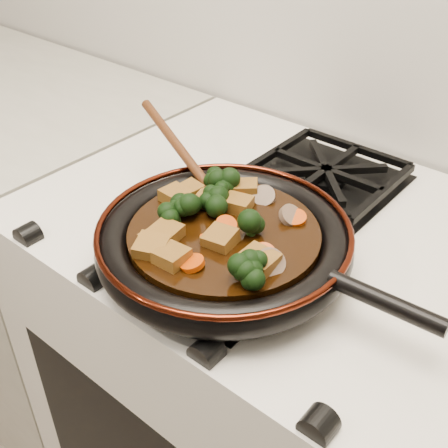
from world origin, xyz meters
The scene contains 34 objects.
stove centered at (0.00, 1.69, 0.45)m, with size 0.76×0.60×0.90m, color white.
burner_grate_front centered at (0.00, 1.55, 0.91)m, with size 0.23×0.23×0.03m, color black, non-canonical shape.
burner_grate_back centered at (0.00, 1.83, 0.91)m, with size 0.23×0.23×0.03m, color black, non-canonical shape.
skillet centered at (0.01, 1.55, 0.94)m, with size 0.47×0.34×0.05m.
braising_sauce centered at (0.01, 1.55, 0.95)m, with size 0.26×0.26×0.02m, color black.
tofu_cube_0 centered at (0.09, 1.52, 0.97)m, with size 0.04×0.04×0.02m, color brown.
tofu_cube_1 centered at (-0.01, 1.60, 0.97)m, with size 0.04×0.03×0.02m, color brown.
tofu_cube_2 centered at (-0.04, 1.58, 0.97)m, with size 0.04×0.03×0.02m, color brown.
tofu_cube_3 centered at (-0.09, 1.56, 0.97)m, with size 0.04×0.04×0.02m, color brown.
tofu_cube_4 centered at (-0.03, 1.64, 0.97)m, with size 0.04×0.03×0.02m, color brown.
tofu_cube_5 centered at (0.03, 1.52, 0.97)m, with size 0.04×0.04×0.02m, color brown.
tofu_cube_6 centered at (-0.04, 1.47, 0.97)m, with size 0.04×0.03×0.02m, color brown.
tofu_cube_7 centered at (-0.04, 1.49, 0.97)m, with size 0.04×0.04×0.02m, color brown.
tofu_cube_8 centered at (-0.08, 1.58, 0.97)m, with size 0.03×0.03×0.02m, color brown.
tofu_cube_9 centered at (0.00, 1.46, 0.97)m, with size 0.04×0.04×0.02m, color brown.
tofu_cube_10 centered at (-0.03, 1.45, 0.97)m, with size 0.04×0.04×0.02m, color brown.
broccoli_floret_0 centered at (-0.06, 1.62, 0.97)m, with size 0.06×0.06×0.06m, color black, non-canonical shape.
broccoli_floret_1 centered at (0.10, 1.49, 0.97)m, with size 0.05×0.05×0.05m, color black, non-canonical shape.
broccoli_floret_2 centered at (-0.04, 1.60, 0.97)m, with size 0.06×0.06×0.05m, color black, non-canonical shape.
broccoli_floret_3 centered at (0.04, 1.56, 0.97)m, with size 0.06×0.06×0.06m, color black, non-canonical shape.
broccoli_floret_4 centered at (-0.05, 1.52, 0.97)m, with size 0.05×0.05×0.05m, color black, non-canonical shape.
broccoli_floret_5 centered at (-0.05, 1.54, 0.97)m, with size 0.06×0.06×0.06m, color black, non-canonical shape.
broccoli_floret_6 centered at (0.10, 1.49, 0.97)m, with size 0.06×0.06×0.06m, color black, non-canonical shape.
broccoli_floret_7 centered at (-0.03, 1.58, 0.97)m, with size 0.06×0.06×0.05m, color black, non-canonical shape.
carrot_coin_0 centered at (0.03, 1.47, 0.96)m, with size 0.03×0.03×0.01m, color #CD3F05.
carrot_coin_1 centered at (0.07, 1.63, 0.96)m, with size 0.03×0.03×0.01m, color #CD3F05.
carrot_coin_2 centered at (-0.03, 1.62, 0.96)m, with size 0.03×0.03×0.01m, color #CD3F05.
carrot_coin_3 centered at (0.01, 1.52, 0.96)m, with size 0.03×0.03×0.01m, color #CD3F05.
carrot_coin_4 centered at (0.08, 1.54, 0.96)m, with size 0.03×0.03×0.01m, color #CD3F05.
carrot_coin_5 centered at (0.01, 1.56, 0.96)m, with size 0.03×0.03×0.01m, color #CD3F05.
mushroom_slice_0 centered at (0.01, 1.64, 0.97)m, with size 0.03×0.03×0.01m, color brown.
mushroom_slice_1 centered at (0.10, 1.53, 0.97)m, with size 0.04×0.04×0.01m, color brown.
mushroom_slice_2 centered at (0.06, 1.62, 0.97)m, with size 0.03×0.03×0.01m, color brown.
wooden_spoon centered at (-0.12, 1.63, 0.98)m, with size 0.15×0.07×0.22m.
Camera 1 is at (0.40, 1.09, 1.40)m, focal length 45.00 mm.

